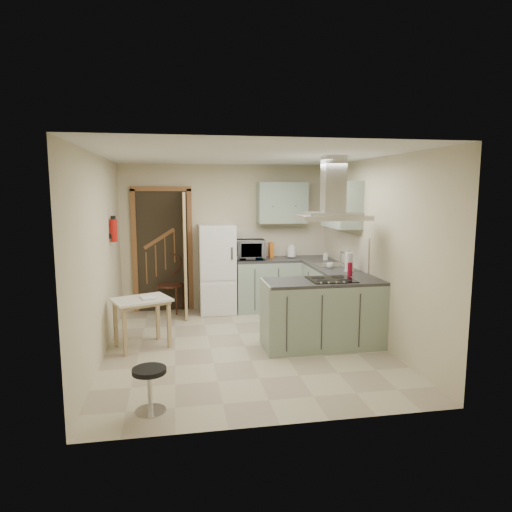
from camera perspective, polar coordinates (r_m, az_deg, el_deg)
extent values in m
plane|color=#BBB191|center=(6.22, -1.42, -11.20)|extent=(4.20, 4.20, 0.00)
plane|color=silver|center=(5.88, -1.51, 12.44)|extent=(4.20, 4.20, 0.00)
plane|color=beige|center=(7.99, -3.71, 2.35)|extent=(3.60, 0.00, 3.60)
plane|color=beige|center=(5.93, -18.93, -0.15)|extent=(0.00, 4.20, 4.20)
plane|color=beige|center=(6.44, 14.59, 0.66)|extent=(0.00, 4.20, 4.20)
cube|color=brown|center=(7.94, -11.59, 0.70)|extent=(1.10, 0.12, 2.10)
cube|color=white|center=(7.74, -4.90, -1.59)|extent=(0.60, 0.60, 1.50)
cube|color=#9EB2A0|center=(7.92, 1.34, -3.55)|extent=(1.08, 0.60, 0.90)
cube|color=#9EB2A0|center=(7.50, 8.70, -4.32)|extent=(0.60, 1.95, 0.90)
cube|color=beige|center=(8.15, 3.03, 1.76)|extent=(1.68, 0.02, 0.50)
cube|color=#9EB2A0|center=(7.94, 3.27, 6.65)|extent=(0.85, 0.35, 0.70)
cube|color=#9EB2A0|center=(7.10, 10.62, 6.34)|extent=(0.35, 0.90, 0.70)
cube|color=#9EB2A0|center=(6.15, 8.38, -7.12)|extent=(1.55, 0.65, 0.90)
cube|color=black|center=(6.08, 9.37, -2.91)|extent=(0.58, 0.50, 0.01)
cube|color=silver|center=(5.97, 9.56, 4.77)|extent=(0.90, 0.55, 0.10)
cube|color=silver|center=(7.25, 9.22, -1.10)|extent=(0.45, 0.40, 0.01)
cylinder|color=#B2140F|center=(6.78, -17.37, 3.05)|extent=(0.10, 0.10, 0.32)
cube|color=#D4B782|center=(6.26, -14.04, -8.13)|extent=(0.86, 0.76, 0.66)
cube|color=#53371B|center=(7.90, -10.76, -3.62)|extent=(0.52, 0.52, 0.93)
cylinder|color=black|center=(4.57, -13.13, -15.96)|extent=(0.34, 0.34, 0.43)
imported|color=black|center=(7.77, -1.12, 0.82)|extent=(0.63, 0.46, 0.33)
cylinder|color=white|center=(7.95, 4.48, 0.60)|extent=(0.20, 0.20, 0.23)
cube|color=orange|center=(8.01, 1.91, 0.79)|extent=(0.08, 0.18, 0.26)
imported|color=silver|center=(7.75, 8.67, 0.09)|extent=(0.09, 0.10, 0.17)
cylinder|color=silver|center=(6.70, 11.54, -0.72)|extent=(0.12, 0.12, 0.29)
imported|color=silver|center=(6.96, 9.26, -1.18)|extent=(0.13, 0.13, 0.09)
cylinder|color=#A60E2A|center=(6.37, 11.66, -1.64)|extent=(0.07, 0.07, 0.19)
imported|color=maroon|center=(6.15, -14.20, -4.73)|extent=(0.23, 0.28, 0.11)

